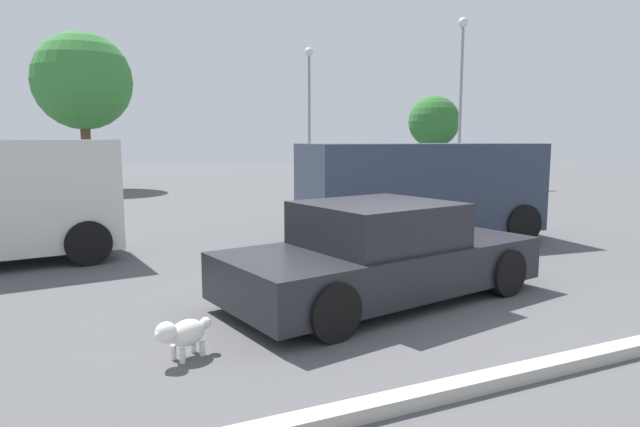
{
  "coord_description": "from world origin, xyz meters",
  "views": [
    {
      "loc": [
        -3.66,
        -6.1,
        2.11
      ],
      "look_at": [
        0.04,
        2.02,
        0.9
      ],
      "focal_mm": 30.74,
      "sensor_mm": 36.0,
      "label": 1
    }
  ],
  "objects_px": {
    "pedestrian": "(368,175)",
    "light_post_near": "(309,92)",
    "sedan_foreground": "(381,255)",
    "suv_dark": "(421,188)",
    "light_post_mid": "(461,75)",
    "dog": "(183,333)"
  },
  "relations": [
    {
      "from": "suv_dark",
      "to": "light_post_near",
      "type": "bearing_deg",
      "value": 79.5
    },
    {
      "from": "light_post_near",
      "to": "sedan_foreground",
      "type": "bearing_deg",
      "value": -110.85
    },
    {
      "from": "pedestrian",
      "to": "sedan_foreground",
      "type": "bearing_deg",
      "value": -145.37
    },
    {
      "from": "sedan_foreground",
      "to": "pedestrian",
      "type": "xyz_separation_m",
      "value": [
        4.78,
        8.81,
        0.41
      ]
    },
    {
      "from": "suv_dark",
      "to": "light_post_near",
      "type": "height_order",
      "value": "light_post_near"
    },
    {
      "from": "pedestrian",
      "to": "light_post_near",
      "type": "xyz_separation_m",
      "value": [
        2.79,
        11.05,
        3.5
      ]
    },
    {
      "from": "sedan_foreground",
      "to": "light_post_mid",
      "type": "xyz_separation_m",
      "value": [
        12.9,
        14.59,
        4.43
      ]
    },
    {
      "from": "sedan_foreground",
      "to": "light_post_near",
      "type": "xyz_separation_m",
      "value": [
        7.57,
        19.86,
        3.91
      ]
    },
    {
      "from": "light_post_mid",
      "to": "suv_dark",
      "type": "bearing_deg",
      "value": -131.5
    },
    {
      "from": "dog",
      "to": "light_post_mid",
      "type": "bearing_deg",
      "value": -162.01
    },
    {
      "from": "pedestrian",
      "to": "light_post_near",
      "type": "relative_size",
      "value": 0.25
    },
    {
      "from": "dog",
      "to": "pedestrian",
      "type": "bearing_deg",
      "value": -154.5
    },
    {
      "from": "dog",
      "to": "pedestrian",
      "type": "distance_m",
      "value": 12.37
    },
    {
      "from": "dog",
      "to": "light_post_mid",
      "type": "relative_size",
      "value": 0.08
    },
    {
      "from": "dog",
      "to": "light_post_near",
      "type": "height_order",
      "value": "light_post_near"
    },
    {
      "from": "sedan_foreground",
      "to": "suv_dark",
      "type": "bearing_deg",
      "value": 37.66
    },
    {
      "from": "sedan_foreground",
      "to": "suv_dark",
      "type": "height_order",
      "value": "suv_dark"
    },
    {
      "from": "suv_dark",
      "to": "light_post_near",
      "type": "relative_size",
      "value": 0.76
    },
    {
      "from": "sedan_foreground",
      "to": "light_post_near",
      "type": "height_order",
      "value": "light_post_near"
    },
    {
      "from": "sedan_foreground",
      "to": "light_post_near",
      "type": "distance_m",
      "value": 21.61
    },
    {
      "from": "suv_dark",
      "to": "pedestrian",
      "type": "xyz_separation_m",
      "value": [
        1.87,
        5.51,
        -0.11
      ]
    },
    {
      "from": "sedan_foreground",
      "to": "dog",
      "type": "xyz_separation_m",
      "value": [
        -2.78,
        -0.96,
        -0.33
      ]
    }
  ]
}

